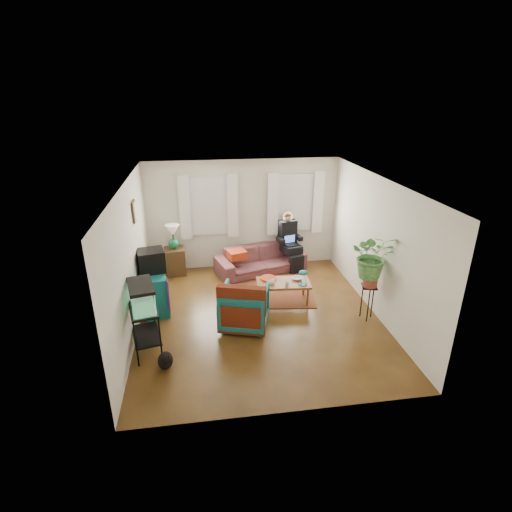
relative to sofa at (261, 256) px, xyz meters
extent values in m
cube|color=#4F2B14|center=(-0.36, -2.05, -0.41)|extent=(4.50, 5.00, 0.01)
cube|color=white|center=(-0.36, -2.05, 2.19)|extent=(4.50, 5.00, 0.01)
cube|color=silver|center=(-0.36, 0.45, 0.89)|extent=(4.50, 0.01, 2.60)
cube|color=silver|center=(-0.36, -4.55, 0.89)|extent=(4.50, 0.01, 2.60)
cube|color=silver|center=(-2.61, -2.05, 0.89)|extent=(0.01, 5.00, 2.60)
cube|color=silver|center=(1.89, -2.05, 0.89)|extent=(0.01, 5.00, 2.60)
cube|color=white|center=(-1.16, 0.43, 1.14)|extent=(1.08, 0.04, 1.38)
cube|color=white|center=(0.89, 0.43, 1.14)|extent=(1.08, 0.04, 1.38)
cube|color=white|center=(-1.16, 0.35, 1.14)|extent=(1.36, 0.06, 1.50)
cube|color=white|center=(0.89, 0.35, 1.14)|extent=(1.36, 0.06, 1.50)
cube|color=#3D2616|center=(-2.57, -1.20, 1.54)|extent=(0.04, 0.32, 0.40)
cube|color=maroon|center=(-0.05, -1.01, -0.40)|extent=(2.18, 1.83, 0.01)
imported|color=brown|center=(0.00, 0.00, 0.00)|extent=(2.24, 1.37, 0.82)
cube|color=#3C2516|center=(-2.01, 0.17, -0.09)|extent=(0.49, 0.49, 0.64)
cube|color=#115266|center=(-2.35, -1.47, -0.01)|extent=(0.62, 0.96, 0.80)
cube|color=black|center=(-2.35, -1.38, 0.60)|extent=(0.57, 0.54, 0.43)
cube|color=black|center=(-2.36, -2.89, 0.00)|extent=(0.57, 0.82, 0.83)
cube|color=#7FD899|center=(-2.36, -2.89, 0.64)|extent=(0.51, 0.74, 0.44)
ellipsoid|color=black|center=(-2.04, -3.34, -0.26)|extent=(0.32, 0.41, 0.31)
imported|color=#116268|center=(-0.67, -2.30, 0.01)|extent=(1.01, 0.97, 0.84)
cube|color=#9E0A0A|center=(-0.76, -2.62, 0.19)|extent=(0.87, 0.43, 0.70)
cube|color=brown|center=(0.22, -1.52, -0.19)|extent=(1.11, 0.67, 0.44)
imported|color=white|center=(-0.03, -1.60, 0.08)|extent=(0.13, 0.13, 0.10)
imported|color=beige|center=(0.26, -1.70, 0.08)|extent=(0.10, 0.10, 0.09)
imported|color=white|center=(0.52, -1.45, 0.06)|extent=(0.23, 0.23, 0.05)
cylinder|color=#B21414|center=(-0.06, -1.36, 0.05)|extent=(0.36, 0.36, 0.04)
cube|color=black|center=(1.65, -2.41, -0.07)|extent=(0.36, 0.36, 0.69)
imported|color=#599947|center=(1.65, -2.41, 0.75)|extent=(0.93, 0.86, 0.87)
camera|label=1|loc=(-1.40, -8.62, 3.62)|focal=28.00mm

